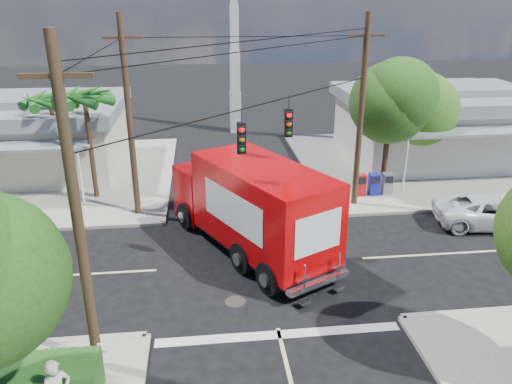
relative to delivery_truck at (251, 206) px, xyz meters
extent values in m
plane|color=black|center=(0.27, -1.18, -1.92)|extent=(120.00, 120.00, 0.00)
cube|color=gray|center=(11.27, 9.82, -1.85)|extent=(14.00, 14.00, 0.14)
cube|color=#A6A193|center=(4.27, 9.82, -1.85)|extent=(0.25, 14.00, 0.14)
cube|color=#A6A193|center=(11.27, 2.82, -1.85)|extent=(14.00, 0.25, 0.14)
cube|color=gray|center=(-10.73, 9.82, -1.85)|extent=(14.00, 14.00, 0.14)
cube|color=#A6A193|center=(-3.73, 9.82, -1.85)|extent=(0.25, 14.00, 0.14)
cube|color=#A6A193|center=(-10.73, 2.82, -1.85)|extent=(14.00, 0.25, 0.14)
cube|color=beige|center=(0.27, 8.82, -1.92)|extent=(0.12, 12.00, 0.01)
cube|color=beige|center=(10.27, -1.18, -1.92)|extent=(12.00, 0.12, 0.01)
cube|color=silver|center=(0.27, -5.48, -1.92)|extent=(7.50, 0.40, 0.01)
cube|color=silver|center=(12.77, 10.82, -0.08)|extent=(11.00, 8.00, 3.40)
cube|color=gray|center=(12.77, 10.82, 1.97)|extent=(11.80, 8.80, 0.70)
cube|color=gray|center=(12.77, 10.82, 2.47)|extent=(6.05, 4.40, 0.50)
cube|color=gray|center=(12.77, 5.92, 1.12)|extent=(9.90, 1.80, 0.15)
cylinder|color=silver|center=(8.37, 5.12, -0.33)|extent=(0.12, 0.12, 2.90)
cube|color=beige|center=(-11.73, 11.32, -0.18)|extent=(10.00, 8.00, 3.20)
cube|color=gray|center=(-11.73, 11.32, 1.77)|extent=(10.80, 8.80, 0.70)
cube|color=gray|center=(-11.73, 11.32, 2.27)|extent=(5.50, 4.40, 0.50)
cylinder|color=silver|center=(-7.73, 5.62, -0.43)|extent=(0.12, 0.12, 2.70)
cube|color=silver|center=(0.77, 18.82, -0.42)|extent=(0.80, 0.80, 3.00)
cube|color=silver|center=(0.77, 18.82, 2.58)|extent=(0.70, 0.70, 3.00)
cube|color=silver|center=(0.77, 18.82, 5.58)|extent=(0.60, 0.60, 3.00)
cylinder|color=#422D1C|center=(7.47, 5.62, 0.27)|extent=(0.28, 0.28, 4.10)
sphere|color=#1E4F13|center=(7.47, 5.62, 2.83)|extent=(4.10, 4.10, 4.10)
sphere|color=#1E4F13|center=(7.07, 5.82, 3.08)|extent=(3.33, 3.33, 3.33)
sphere|color=#1E4F13|center=(7.82, 5.32, 2.70)|extent=(3.58, 3.58, 3.58)
cylinder|color=#422D1C|center=(10.07, 7.82, 0.01)|extent=(0.28, 0.28, 3.58)
sphere|color=#275E15|center=(10.07, 7.82, 2.25)|extent=(3.58, 3.58, 3.58)
sphere|color=#275E15|center=(9.67, 8.02, 2.47)|extent=(2.91, 2.91, 2.91)
sphere|color=#275E15|center=(10.42, 7.52, 2.14)|extent=(3.14, 3.14, 3.14)
cylinder|color=#422D1C|center=(-7.23, 6.32, 0.72)|extent=(0.24, 0.24, 5.00)
cone|color=#1B601C|center=(-6.33, 6.32, 3.32)|extent=(0.50, 2.06, 0.98)
cone|color=#1B601C|center=(-6.67, 7.02, 3.32)|extent=(1.92, 1.68, 0.98)
cone|color=#1B601C|center=(-7.43, 7.19, 3.32)|extent=(2.12, 0.95, 0.98)
cone|color=#1B601C|center=(-8.04, 6.71, 3.32)|extent=(1.34, 2.07, 0.98)
cone|color=#1B601C|center=(-8.04, 5.93, 3.32)|extent=(1.34, 2.07, 0.98)
cone|color=#1B601C|center=(-7.43, 5.44, 3.32)|extent=(2.12, 0.95, 0.98)
cone|color=#1B601C|center=(-6.67, 5.61, 3.32)|extent=(1.92, 1.68, 0.98)
cylinder|color=#422D1C|center=(-9.23, 7.82, 0.52)|extent=(0.24, 0.24, 4.60)
cone|color=#1B601C|center=(-8.33, 7.82, 2.92)|extent=(0.50, 2.06, 0.98)
cone|color=#1B601C|center=(-8.67, 8.52, 2.92)|extent=(1.92, 1.68, 0.98)
cone|color=#1B601C|center=(-9.43, 8.69, 2.92)|extent=(2.12, 0.95, 0.98)
cone|color=#1B601C|center=(-10.04, 8.21, 2.92)|extent=(1.34, 2.07, 0.98)
cone|color=#1B601C|center=(-10.04, 7.43, 2.92)|extent=(1.34, 2.07, 0.98)
cone|color=#1B601C|center=(-9.43, 6.94, 2.92)|extent=(2.12, 0.95, 0.98)
cone|color=#1B601C|center=(-8.67, 7.11, 2.92)|extent=(1.92, 1.68, 0.98)
cylinder|color=#473321|center=(-4.93, -6.38, 2.58)|extent=(0.28, 0.28, 9.00)
cube|color=#473321|center=(-4.93, -6.38, 6.08)|extent=(1.60, 0.12, 0.12)
cylinder|color=#473321|center=(5.47, 4.02, 2.58)|extent=(0.28, 0.28, 9.00)
cube|color=#473321|center=(5.47, 4.02, 6.08)|extent=(1.60, 0.12, 0.12)
cylinder|color=#473321|center=(-4.93, 4.02, 2.58)|extent=(0.28, 0.28, 9.00)
cube|color=#473321|center=(-4.93, 4.02, 6.08)|extent=(1.60, 0.12, 0.12)
cylinder|color=black|center=(0.27, -1.18, 4.28)|extent=(10.43, 10.43, 0.04)
cube|color=black|center=(-0.53, -1.98, 3.33)|extent=(0.30, 0.24, 1.05)
sphere|color=red|center=(-0.53, -2.12, 3.66)|extent=(0.20, 0.20, 0.20)
cube|color=black|center=(1.37, -0.08, 3.33)|extent=(0.30, 0.24, 1.05)
sphere|color=red|center=(1.37, -0.22, 3.66)|extent=(0.20, 0.20, 0.20)
cube|color=silver|center=(-4.73, -6.78, -1.28)|extent=(0.09, 0.06, 1.00)
cube|color=#AD1018|center=(6.07, 5.02, -1.23)|extent=(0.50, 0.50, 1.10)
cube|color=#1417A1|center=(6.77, 5.02, -1.23)|extent=(0.50, 0.50, 1.10)
cube|color=slate|center=(7.47, 5.02, -1.23)|extent=(0.50, 0.50, 1.10)
cube|color=black|center=(-0.08, 0.15, -1.33)|extent=(6.12, 8.63, 0.27)
cube|color=#C40406|center=(-1.61, 3.07, -0.46)|extent=(3.15, 2.83, 2.38)
cube|color=black|center=(-1.96, 3.74, -0.03)|extent=(2.14, 1.29, 1.03)
cube|color=silver|center=(-2.06, 3.94, -1.22)|extent=(2.26, 1.27, 0.38)
cube|color=#C40406|center=(0.37, -0.71, 0.29)|extent=(5.31, 6.81, 3.14)
cube|color=white|center=(1.59, -0.07, 0.46)|extent=(1.83, 3.46, 1.41)
cube|color=white|center=(-0.84, -1.35, 0.46)|extent=(1.83, 3.46, 1.41)
cube|color=white|center=(1.84, -3.51, 0.46)|extent=(1.73, 0.92, 1.41)
cube|color=silver|center=(1.90, -3.63, -1.33)|extent=(2.42, 1.44, 0.19)
cube|color=silver|center=(1.30, -4.11, -0.90)|extent=(0.46, 0.28, 1.08)
cube|color=silver|center=(2.64, -3.41, -0.90)|extent=(0.46, 0.28, 1.08)
cylinder|color=black|center=(-2.64, 2.35, -1.33)|extent=(0.86, 1.21, 1.19)
cylinder|color=black|center=(-0.43, 3.51, -1.33)|extent=(0.86, 1.21, 1.19)
cylinder|color=black|center=(0.27, -3.20, -1.33)|extent=(0.86, 1.21, 1.19)
cylinder|color=black|center=(2.48, -2.05, -1.33)|extent=(0.86, 1.21, 1.19)
imported|color=silver|center=(10.86, 1.07, -1.23)|extent=(5.26, 3.01, 1.38)
camera|label=1|loc=(-1.84, -17.84, 7.72)|focal=35.00mm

